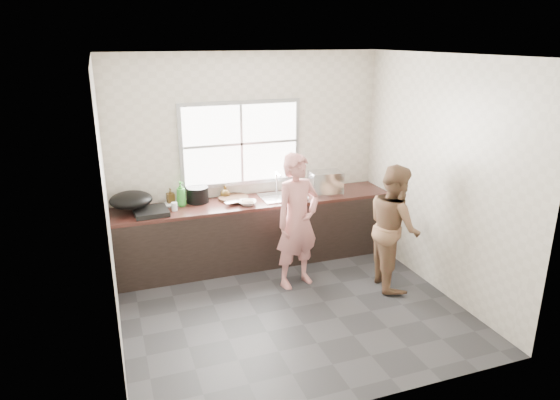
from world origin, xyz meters
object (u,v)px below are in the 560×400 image
object	(u,v)px
bowl_crabs	(297,199)
bottle_brown_short	(225,192)
pot_lid_left	(169,205)
bottle_green	(181,194)
person_side	(394,227)
dish_rack	(325,183)
burner	(151,212)
cutting_board	(233,198)
bowl_mince	(248,203)
bottle_brown_tall	(171,197)
pot_lid_right	(175,204)
woman	(297,225)
bowl_held	(303,198)
wok	(131,200)
black_pot	(198,195)
plate_food	(171,204)
glass_jar	(174,207)

from	to	relation	value
bowl_crabs	bottle_brown_short	size ratio (longest dim) A/B	1.39
pot_lid_left	bottle_green	bearing A→B (deg)	-24.63
person_side	dish_rack	distance (m)	1.19
bottle_brown_short	burner	xyz separation A→B (m)	(-0.98, -0.31, -0.05)
cutting_board	burner	size ratio (longest dim) A/B	1.00
person_side	cutting_board	bearing A→B (deg)	62.38
bowl_mince	burner	xyz separation A→B (m)	(-1.17, 0.06, 0.00)
bottle_brown_tall	pot_lid_right	distance (m)	0.10
woman	bottle_brown_tall	world-z (taller)	woman
person_side	bowl_mince	size ratio (longest dim) A/B	6.81
bowl_held	wok	bearing A→B (deg)	172.57
bowl_held	black_pot	xyz separation A→B (m)	(-1.29, 0.38, 0.07)
bowl_crabs	wok	size ratio (longest dim) A/B	0.41
bowl_held	woman	bearing A→B (deg)	-118.37
plate_food	bowl_held	bearing A→B (deg)	-13.93
black_pot	wok	distance (m)	0.83
bottle_green	pot_lid_right	world-z (taller)	bottle_green
plate_food	bottle_brown_short	size ratio (longest dim) A/B	1.50
burner	pot_lid_right	size ratio (longest dim) A/B	1.50
bowl_crabs	person_side	bearing A→B (deg)	-48.21
bottle_green	pot_lid_right	xyz separation A→B (m)	(-0.07, 0.09, -0.15)
woman	glass_jar	size ratio (longest dim) A/B	14.93
bowl_held	bowl_mince	bearing A→B (deg)	174.88
black_pot	bottle_brown_tall	distance (m)	0.34
bowl_mince	bottle_brown_tall	size ratio (longest dim) A/B	1.20
bowl_held	bottle_green	bearing A→B (deg)	168.31
bottle_brown_tall	pot_lid_left	size ratio (longest dim) A/B	0.81
bottle_green	burner	world-z (taller)	bottle_green
bottle_green	dish_rack	bearing A→B (deg)	-5.11
bowl_mince	bowl_crabs	xyz separation A→B (m)	(0.64, -0.06, 0.01)
pot_lid_left	black_pot	bearing A→B (deg)	0.89
glass_jar	burner	size ratio (longest dim) A/B	0.26
woman	bowl_mince	distance (m)	0.76
glass_jar	pot_lid_left	xyz separation A→B (m)	(-0.03, 0.22, -0.05)
cutting_board	pot_lid_right	distance (m)	0.75
cutting_board	plate_food	distance (m)	0.79
bowl_mince	dish_rack	bearing A→B (deg)	4.11
glass_jar	dish_rack	bearing A→B (deg)	-0.49
wok	dish_rack	xyz separation A→B (m)	(2.48, -0.13, 0.00)
woman	black_pot	world-z (taller)	woman
dish_rack	pot_lid_right	size ratio (longest dim) A/B	1.62
bowl_mince	black_pot	world-z (taller)	black_pot
bowl_mince	plate_food	size ratio (longest dim) A/B	0.98
bottle_green	glass_jar	size ratio (longest dim) A/B	3.08
bowl_crabs	black_pot	size ratio (longest dim) A/B	0.76
dish_rack	pot_lid_right	bearing A→B (deg)	177.96
bowl_mince	wok	bearing A→B (deg)	171.37
bottle_brown_short	wok	size ratio (longest dim) A/B	0.30
person_side	pot_lid_left	size ratio (longest dim) A/B	6.59
person_side	bowl_held	size ratio (longest dim) A/B	8.38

